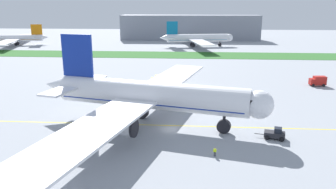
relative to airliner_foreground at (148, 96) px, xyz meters
The scene contains 11 objects.
ground_plane 8.53m from the airliner_foreground, 27.72° to the right, with size 600.00×600.00×0.00m, color #9399A0.
apron_taxi_line 8.13m from the airliner_foreground, ahead, with size 280.00×0.36×0.01m, color yellow.
grass_median_strip 104.19m from the airliner_foreground, 87.22° to the left, with size 320.00×24.00×0.10m, color #2D6628.
airliner_foreground is the anchor object (origin of this frame).
pushback_tug 26.60m from the airliner_foreground, 14.18° to the right, with size 5.72×3.20×2.26m.
ground_crew_wingwalker_port 20.68m from the airliner_foreground, 48.21° to the right, with size 0.54×0.27×1.56m.
service_truck_baggage_loader 36.92m from the airliner_foreground, 91.79° to the left, with size 5.31×3.17×3.07m.
service_truck_fuel_bowser 62.81m from the airliner_foreground, 38.31° to the left, with size 5.01×2.87×3.11m.
parked_airliner_far_left 175.51m from the airliner_foreground, 127.19° to the left, with size 44.15×72.17×13.16m.
parked_airliner_far_centre 140.80m from the airliner_foreground, 85.28° to the left, with size 45.72×72.94×15.60m.
terminal_building 185.82m from the airliner_foreground, 87.82° to the left, with size 101.74×20.00×18.00m, color gray.
Camera 1 is at (4.12, -64.08, 24.62)m, focal length 35.39 mm.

